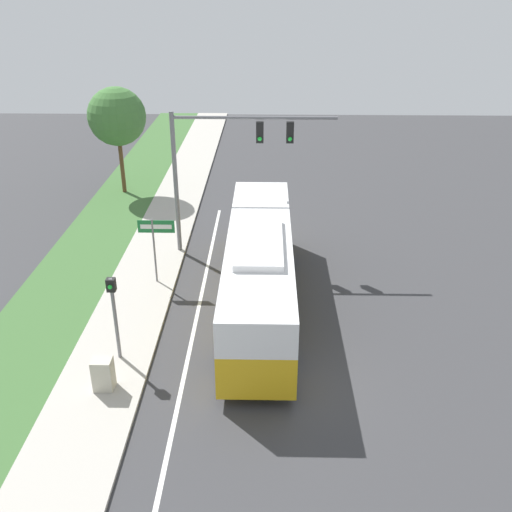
% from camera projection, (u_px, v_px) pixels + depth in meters
% --- Properties ---
extents(ground_plane, '(80.00, 80.00, 0.00)m').
position_uv_depth(ground_plane, '(295.00, 382.00, 18.33)').
color(ground_plane, '#38383A').
extents(sidewalk, '(2.80, 80.00, 0.12)m').
position_uv_depth(sidewalk, '(103.00, 378.00, 18.42)').
color(sidewalk, '#ADA89E').
rests_on(sidewalk, ground_plane).
extents(grass_verge, '(3.60, 80.00, 0.10)m').
position_uv_depth(grass_verge, '(5.00, 377.00, 18.49)').
color(grass_verge, '#3D6633').
rests_on(grass_verge, ground_plane).
extents(lane_divider_near, '(0.14, 30.00, 0.01)m').
position_uv_depth(lane_divider_near, '(183.00, 380.00, 18.40)').
color(lane_divider_near, silver).
rests_on(lane_divider_near, ground_plane).
extents(bus, '(2.59, 12.25, 3.29)m').
position_uv_depth(bus, '(259.00, 265.00, 21.86)').
color(bus, gold).
rests_on(bus, ground_plane).
extents(signal_gantry, '(7.17, 0.41, 6.61)m').
position_uv_depth(signal_gantry, '(223.00, 154.00, 24.93)').
color(signal_gantry, slate).
rests_on(signal_gantry, ground_plane).
extents(pedestrian_signal, '(0.28, 0.34, 3.13)m').
position_uv_depth(pedestrian_signal, '(114.00, 306.00, 18.48)').
color(pedestrian_signal, slate).
rests_on(pedestrian_signal, ground_plane).
extents(street_sign, '(1.51, 0.08, 2.95)m').
position_uv_depth(street_sign, '(155.00, 237.00, 23.32)').
color(street_sign, slate).
rests_on(street_sign, ground_plane).
extents(utility_cabinet, '(0.62, 0.52, 1.07)m').
position_uv_depth(utility_cabinet, '(103.00, 374.00, 17.65)').
color(utility_cabinet, '#B7B29E').
rests_on(utility_cabinet, sidewalk).
extents(roadside_tree, '(3.31, 3.31, 6.17)m').
position_uv_depth(roadside_tree, '(117.00, 117.00, 32.42)').
color(roadside_tree, brown).
rests_on(roadside_tree, grass_verge).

